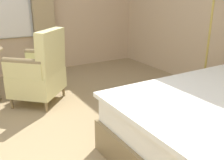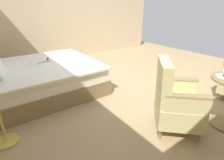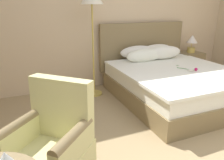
% 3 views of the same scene
% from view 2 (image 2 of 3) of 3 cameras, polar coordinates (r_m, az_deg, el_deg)
% --- Properties ---
extents(ground_plane, '(7.32, 7.32, 0.00)m').
position_cam_2_polar(ground_plane, '(3.82, 7.20, -1.20)').
color(ground_plane, '#9A835C').
extents(wall_far_side, '(0.12, 5.94, 3.06)m').
position_cam_2_polar(wall_far_side, '(5.92, -12.65, 22.28)').
color(wall_far_side, '#CDB58F').
rests_on(wall_far_side, ground).
extents(bed, '(1.86, 2.17, 1.21)m').
position_cam_2_polar(bed, '(3.56, -24.50, 0.72)').
color(bed, olive).
rests_on(bed, ground).
extents(snack_plate, '(0.19, 0.19, 0.04)m').
position_cam_2_polar(snack_plate, '(2.72, 32.66, 1.03)').
color(snack_plate, white).
rests_on(snack_plate, side_table_round).
extents(armchair_by_window, '(0.81, 0.81, 0.95)m').
position_cam_2_polar(armchair_by_window, '(2.43, 19.87, -6.38)').
color(armchair_by_window, olive).
rests_on(armchair_by_window, ground).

